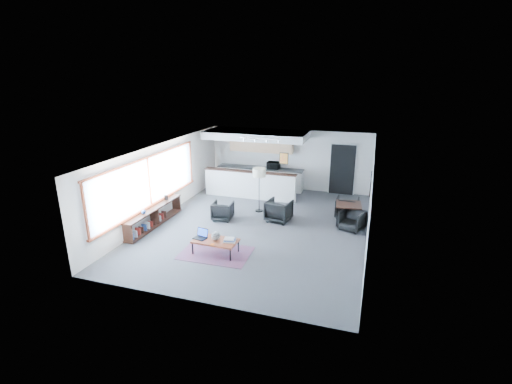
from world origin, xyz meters
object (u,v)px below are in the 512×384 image
(book_stack, at_px, (230,240))
(coffee_table, at_px, (215,241))
(dining_chair_near, at_px, (352,221))
(microwave, at_px, (273,165))
(ceramic_pot, at_px, (216,236))
(armchair_left, at_px, (223,210))
(armchair_right, at_px, (279,210))
(dining_chair_far, at_px, (347,208))
(dining_table, at_px, (349,206))
(floor_lamp, at_px, (259,174))
(laptop, at_px, (201,235))

(book_stack, bearing_deg, coffee_table, -174.54)
(dining_chair_near, height_order, microwave, microwave)
(ceramic_pot, height_order, dining_chair_near, ceramic_pot)
(coffee_table, height_order, book_stack, book_stack)
(armchair_left, relative_size, armchair_right, 0.85)
(dining_chair_far, bearing_deg, armchair_left, 22.13)
(armchair_right, distance_m, microwave, 3.71)
(coffee_table, xyz_separation_m, armchair_right, (1.10, 2.91, 0.03))
(armchair_left, distance_m, dining_table, 4.30)
(dining_table, xyz_separation_m, dining_chair_near, (0.17, -0.51, -0.33))
(dining_chair_near, bearing_deg, armchair_right, -158.67)
(dining_table, distance_m, microwave, 4.56)
(armchair_left, distance_m, floor_lamp, 1.85)
(coffee_table, xyz_separation_m, dining_table, (3.39, 3.41, 0.25))
(laptop, distance_m, dining_table, 5.11)
(dining_chair_far, distance_m, microwave, 4.21)
(armchair_right, bearing_deg, microwave, -62.49)
(laptop, relative_size, dining_table, 0.46)
(book_stack, height_order, floor_lamp, floor_lamp)
(book_stack, xyz_separation_m, armchair_right, (0.69, 2.87, -0.05))
(microwave, bearing_deg, coffee_table, -86.97)
(floor_lamp, height_order, dining_chair_far, floor_lamp)
(armchair_right, xyz_separation_m, dining_chair_near, (2.46, -0.01, -0.10))
(book_stack, xyz_separation_m, armchair_left, (-1.20, 2.39, -0.11))
(laptop, bearing_deg, dining_table, 53.86)
(armchair_left, relative_size, floor_lamp, 0.42)
(coffee_table, relative_size, floor_lamp, 0.78)
(book_stack, relative_size, microwave, 0.70)
(coffee_table, relative_size, armchair_right, 1.57)
(laptop, height_order, book_stack, laptop)
(dining_table, bearing_deg, dining_chair_near, -71.98)
(coffee_table, distance_m, floor_lamp, 3.74)
(dining_table, xyz_separation_m, microwave, (-3.43, 2.96, 0.48))
(coffee_table, bearing_deg, ceramic_pot, 31.15)
(ceramic_pot, relative_size, dining_chair_far, 0.37)
(ceramic_pot, distance_m, armchair_left, 2.56)
(laptop, height_order, ceramic_pot, laptop)
(dining_table, distance_m, dining_chair_near, 0.63)
(book_stack, xyz_separation_m, dining_table, (2.97, 3.37, 0.18))
(book_stack, height_order, microwave, microwave)
(coffee_table, distance_m, armchair_right, 3.11)
(dining_table, height_order, microwave, microwave)
(book_stack, distance_m, armchair_left, 2.68)
(dining_table, relative_size, dining_chair_near, 1.47)
(armchair_left, xyz_separation_m, dining_chair_far, (4.11, 1.53, -0.01))
(book_stack, bearing_deg, dining_chair_far, 53.47)
(laptop, xyz_separation_m, dining_chair_near, (4.00, 2.86, -0.18))
(coffee_table, xyz_separation_m, book_stack, (0.41, 0.04, 0.08))
(coffee_table, relative_size, microwave, 2.38)
(microwave, bearing_deg, dining_table, -38.17)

